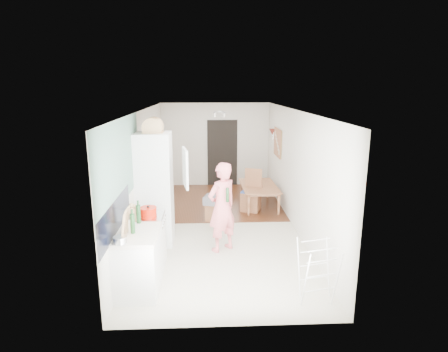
{
  "coord_description": "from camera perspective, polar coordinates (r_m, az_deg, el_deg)",
  "views": [
    {
      "loc": [
        -0.27,
        -7.67,
        2.99
      ],
      "look_at": [
        0.1,
        0.2,
        1.08
      ],
      "focal_mm": 30.0,
      "sensor_mm": 36.0,
      "label": 1
    }
  ],
  "objects": [
    {
      "name": "fridge_housing",
      "position": [
        7.22,
        -10.54,
        -1.99
      ],
      "size": [
        0.66,
        0.66,
        2.15
      ],
      "primitive_type": "cube",
      "color": "white",
      "rests_on": "room_shell"
    },
    {
      "name": "fridge_door",
      "position": [
        6.76,
        -5.92,
        1.25
      ],
      "size": [
        0.14,
        0.56,
        0.7
      ],
      "primitive_type": "cube",
      "rotation": [
        0.0,
        0.0,
        -1.4
      ],
      "color": "white",
      "rests_on": "room_shell"
    },
    {
      "name": "pepper_mill_front",
      "position": [
        6.02,
        -13.42,
        -5.77
      ],
      "size": [
        0.07,
        0.07,
        0.22
      ],
      "primitive_type": "cylinder",
      "rotation": [
        0.0,
        0.0,
        0.14
      ],
      "color": "tan",
      "rests_on": "worktop"
    },
    {
      "name": "bottle_c",
      "position": [
        5.61,
        -14.02,
        -7.34
      ],
      "size": [
        0.09,
        0.09,
        0.2
      ],
      "primitive_type": "cylinder",
      "rotation": [
        0.0,
        0.0,
        0.04
      ],
      "color": "silver",
      "rests_on": "worktop"
    },
    {
      "name": "drying_rack",
      "position": [
        5.57,
        14.03,
        -14.09
      ],
      "size": [
        0.53,
        0.5,
        0.88
      ],
      "primitive_type": null,
      "rotation": [
        0.0,
        0.0,
        0.23
      ],
      "color": "white",
      "rests_on": "floor"
    },
    {
      "name": "bread_bin",
      "position": [
        7.02,
        -10.78,
        7.32
      ],
      "size": [
        0.43,
        0.42,
        0.2
      ],
      "primitive_type": null,
      "rotation": [
        0.0,
        0.0,
        0.16
      ],
      "color": "tan",
      "rests_on": "fridge_housing"
    },
    {
      "name": "sage_wall_panel",
      "position": [
        5.94,
        -15.48,
        2.05
      ],
      "size": [
        0.02,
        3.0,
        1.3
      ],
      "primitive_type": "cube",
      "color": "slate",
      "rests_on": "room_shell"
    },
    {
      "name": "floor",
      "position": [
        8.24,
        -0.62,
        -7.66
      ],
      "size": [
        3.2,
        7.0,
        0.01
      ],
      "primitive_type": "cube",
      "color": "beige",
      "rests_on": "ground"
    },
    {
      "name": "pepper_mill_back",
      "position": [
        5.99,
        -13.87,
        -5.77
      ],
      "size": [
        0.08,
        0.08,
        0.25
      ],
      "primitive_type": "cylinder",
      "rotation": [
        0.0,
        0.0,
        0.2
      ],
      "color": "tan",
      "rests_on": "worktop"
    },
    {
      "name": "held_bottle",
      "position": [
        6.61,
        0.53,
        -2.89
      ],
      "size": [
        0.06,
        0.06,
        0.26
      ],
      "primitive_type": "cylinder",
      "color": "#1A441E",
      "rests_on": "person"
    },
    {
      "name": "worktop",
      "position": [
        5.63,
        -13.16,
        -8.65
      ],
      "size": [
        0.62,
        0.92,
        0.06
      ],
      "primitive_type": "cube",
      "color": "silver",
      "rests_on": "room_shell"
    },
    {
      "name": "fridge_interior",
      "position": [
        7.08,
        -8.22,
        1.74
      ],
      "size": [
        0.02,
        0.52,
        0.66
      ],
      "primitive_type": "cube",
      "color": "white",
      "rests_on": "room_shell"
    },
    {
      "name": "red_casserole",
      "position": [
        6.19,
        -11.46,
        -5.42
      ],
      "size": [
        0.32,
        0.32,
        0.16
      ],
      "primitive_type": "cylinder",
      "rotation": [
        0.0,
        0.0,
        0.18
      ],
      "color": "red",
      "rests_on": "cooker_top"
    },
    {
      "name": "cooker_top",
      "position": [
        6.32,
        -11.97,
        -6.0
      ],
      "size": [
        0.6,
        0.6,
        0.04
      ],
      "primitive_type": "cube",
      "color": "silver",
      "rests_on": "room_shell"
    },
    {
      "name": "pinboard_frame",
      "position": [
        9.85,
        8.12,
        5.08
      ],
      "size": [
        0.0,
        0.94,
        0.74
      ],
      "primitive_type": "cube",
      "color": "#9B6946",
      "rests_on": "room_shell"
    },
    {
      "name": "range_cooker",
      "position": [
        6.49,
        -11.77,
        -9.84
      ],
      "size": [
        0.6,
        0.6,
        0.88
      ],
      "primitive_type": "cube",
      "color": "white",
      "rests_on": "room_shell"
    },
    {
      "name": "base_cabinet",
      "position": [
        5.82,
        -12.91,
        -12.85
      ],
      "size": [
        0.6,
        0.9,
        0.86
      ],
      "primitive_type": "cube",
      "color": "white",
      "rests_on": "room_shell"
    },
    {
      "name": "room_shell",
      "position": [
        7.87,
        -0.64,
        0.85
      ],
      "size": [
        3.2,
        7.0,
        2.5
      ],
      "primitive_type": null,
      "color": "silver",
      "rests_on": "ground"
    },
    {
      "name": "bottle_b",
      "position": [
        5.93,
        -12.9,
        -5.67
      ],
      "size": [
        0.08,
        0.08,
        0.29
      ],
      "primitive_type": "cylinder",
      "rotation": [
        0.0,
        0.0,
        0.21
      ],
      "color": "#1A441E",
      "rests_on": "worktop"
    },
    {
      "name": "bottle_a",
      "position": [
        5.55,
        -13.75,
        -7.08
      ],
      "size": [
        0.07,
        0.07,
        0.29
      ],
      "primitive_type": "cylinder",
      "rotation": [
        0.0,
        0.0,
        -0.12
      ],
      "color": "#1A441E",
      "rests_on": "worktop"
    },
    {
      "name": "wall_sconce",
      "position": [
        10.46,
        7.36,
        6.69
      ],
      "size": [
        0.18,
        0.18,
        0.16
      ],
      "primitive_type": "cone",
      "color": "maroon",
      "rests_on": "room_shell"
    },
    {
      "name": "stool",
      "position": [
        8.5,
        -1.65,
        -5.53
      ],
      "size": [
        0.39,
        0.39,
        0.4
      ],
      "primitive_type": null,
      "rotation": [
        0.0,
        0.0,
        -0.31
      ],
      "color": "#9B6946",
      "rests_on": "floor"
    },
    {
      "name": "person",
      "position": [
        6.78,
        -0.32,
        -3.58
      ],
      "size": [
        0.86,
        0.81,
        1.97
      ],
      "primitive_type": "imported",
      "rotation": [
        0.0,
        0.0,
        3.79
      ],
      "color": "#EF7175",
      "rests_on": "floor"
    },
    {
      "name": "chopping_boards",
      "position": [
        5.41,
        -14.76,
        -6.99
      ],
      "size": [
        0.14,
        0.3,
        0.42
      ],
      "primitive_type": null,
      "rotation": [
        0.0,
        0.0,
        -0.34
      ],
      "color": "tan",
      "rests_on": "worktop"
    },
    {
      "name": "dining_chair",
      "position": [
        9.09,
        4.15,
        -2.26
      ],
      "size": [
        0.56,
        0.56,
        1.02
      ],
      "primitive_type": null,
      "rotation": [
        0.0,
        0.0,
        -0.38
      ],
      "color": "#9B6946",
      "rests_on": "floor"
    },
    {
      "name": "grey_drape",
      "position": [
        8.42,
        -1.6,
        -3.64
      ],
      "size": [
        0.49,
        0.49,
        0.18
      ],
      "primitive_type": "cube",
      "rotation": [
        0.0,
        0.0,
        -0.27
      ],
      "color": "slate",
      "rests_on": "stool"
    },
    {
      "name": "dining_table",
      "position": [
        9.52,
        5.5,
        -3.27
      ],
      "size": [
        0.77,
        1.35,
        0.47
      ],
      "primitive_type": "imported",
      "rotation": [
        0.0,
        0.0,
        1.6
      ],
      "color": "#9B6946",
      "rests_on": "floor"
    },
    {
      "name": "steel_pan",
      "position": [
        5.3,
        -15.55,
        -9.35
      ],
      "size": [
        0.19,
        0.19,
        0.09
      ],
      "primitive_type": "cylinder",
      "rotation": [
        0.0,
        0.0,
        0.03
      ],
      "color": "silver",
      "rests_on": "worktop"
    },
    {
      "name": "tile_splashback",
      "position": [
        5.6,
        -16.19,
        -6.12
      ],
      "size": [
        0.02,
        1.9,
        0.5
      ],
      "primitive_type": "cube",
      "color": "black",
      "rests_on": "room_shell"
    },
    {
      "name": "doorway_recess",
      "position": [
        11.34,
        -0.26,
        3.51
      ],
      "size": [
        0.9,
        0.04,
        2.0
      ],
      "primitive_type": "cube",
      "color": "black",
      "rests_on": "room_shell"
    },
    {
      "name": "wood_floor_overlay",
      "position": [
        9.98,
        -1.0,
        -3.78
      ],
      "size": [
        3.2,
        3.3,
        0.01
      ],
      "primitive_type": "cube",
      "color": "#572916",
      "rests_on": "room_shell"
    },
    {
      "name": "pinboard",
      "position": [
        9.86,
        8.21,
        5.08
      ],
      "size": [
        0.03,
        0.9,
        0.7
      ],
      "primitive_type": "cube",
      "color": "tan",
      "rests_on": "room_shell"
    }
  ]
}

